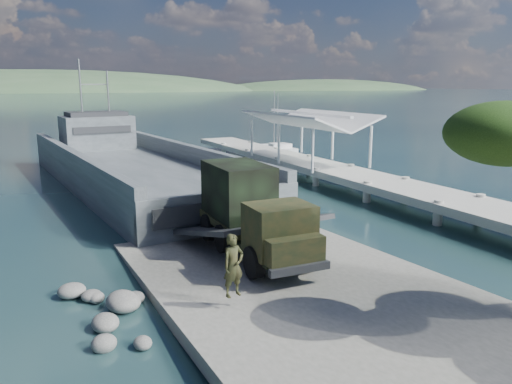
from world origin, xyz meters
name	(u,v)px	position (x,y,z in m)	size (l,w,h in m)	color
ground	(292,289)	(0.00, 0.00, 0.00)	(1400.00, 1400.00, 0.00)	#19343D
boat_ramp	(307,293)	(0.00, -1.00, 0.25)	(10.00, 18.00, 0.50)	slate
shoreline_rocks	(121,317)	(-6.20, 0.50, 0.00)	(3.20, 5.60, 0.90)	#595957
distant_headlands	(67,92)	(50.00, 560.00, 0.00)	(1000.00, 240.00, 48.00)	#365636
pier	(314,158)	(13.00, 18.77, 1.60)	(6.40, 44.00, 6.10)	#B9B9AE
landing_craft	(133,175)	(-0.92, 21.97, 0.85)	(11.41, 35.62, 10.42)	#444D51
military_truck	(251,211)	(-0.18, 3.20, 2.28)	(2.75, 7.81, 3.58)	black
soldier	(233,277)	(-2.99, -1.41, 1.51)	(0.74, 0.49, 2.02)	black
sailboat_near	(274,150)	(17.15, 33.24, 0.37)	(2.45, 5.91, 6.99)	white
sailboat_far	(278,150)	(17.64, 33.29, 0.36)	(2.32, 5.66, 6.69)	white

